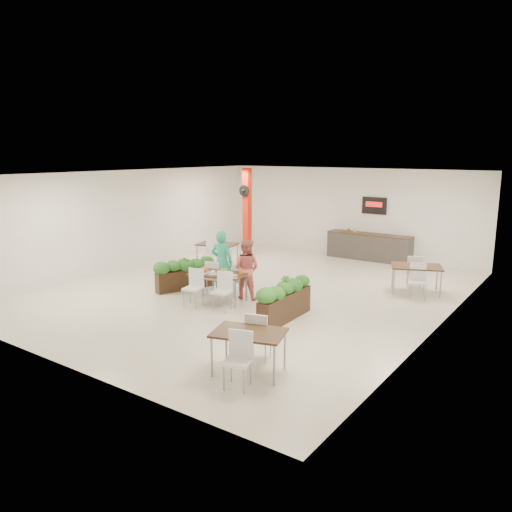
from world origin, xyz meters
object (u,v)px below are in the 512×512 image
at_px(side_table_c, 249,338).
at_px(side_table_b, 416,270).
at_px(diner_woman, 246,269).
at_px(planter_left, 185,272).
at_px(service_counter, 369,246).
at_px(side_table_a, 217,247).
at_px(main_table, 218,277).
at_px(diner_man, 222,262).
at_px(red_column, 247,211).
at_px(planter_right, 285,299).

bearing_deg(side_table_c, side_table_b, 65.98).
bearing_deg(diner_woman, planter_left, -3.73).
height_order(service_counter, side_table_b, service_counter).
xyz_separation_m(service_counter, side_table_a, (-3.82, -3.80, 0.14)).
xyz_separation_m(main_table, diner_man, (-0.39, 0.66, 0.22)).
xyz_separation_m(service_counter, diner_man, (-1.55, -6.36, 0.37)).
xyz_separation_m(red_column, diner_woman, (3.24, -4.49, -0.85)).
relative_size(diner_woman, side_table_a, 0.94).
bearing_deg(planter_left, side_table_a, 112.32).
xyz_separation_m(service_counter, side_table_c, (1.95, -9.97, 0.14)).
bearing_deg(service_counter, diner_man, -103.74).
height_order(main_table, side_table_a, same).
height_order(diner_man, planter_left, diner_man).
relative_size(red_column, planter_left, 1.85).
distance_m(diner_man, planter_right, 2.75).
height_order(side_table_a, side_table_b, same).
distance_m(main_table, side_table_b, 5.39).
bearing_deg(planter_left, main_table, -14.26).
height_order(main_table, diner_man, diner_man).
xyz_separation_m(service_counter, planter_right, (1.01, -7.28, 0.01)).
bearing_deg(side_table_b, diner_woman, -161.04).
bearing_deg(service_counter, side_table_b, -50.34).
xyz_separation_m(diner_man, side_table_b, (4.27, 3.08, -0.22)).
height_order(diner_woman, side_table_b, diner_woman).
height_order(main_table, planter_left, planter_left).
bearing_deg(red_column, service_counter, 25.00).
bearing_deg(diner_woman, planter_right, 140.50).
distance_m(red_column, main_table, 5.96).
relative_size(main_table, diner_woman, 1.16).
distance_m(planter_right, side_table_c, 2.85).
bearing_deg(service_counter, planter_left, -111.84).
relative_size(main_table, side_table_c, 1.10).
bearing_deg(planter_left, service_counter, 68.16).
distance_m(service_counter, side_table_b, 4.26).
xyz_separation_m(diner_man, planter_right, (2.57, -0.92, -0.36)).
height_order(main_table, diner_woman, diner_woman).
distance_m(red_column, diner_woman, 5.61).
distance_m(main_table, side_table_c, 4.29).
bearing_deg(side_table_c, main_table, 119.01).
relative_size(diner_woman, planter_left, 0.92).
distance_m(diner_woman, side_table_a, 4.00).
height_order(main_table, side_table_b, same).
bearing_deg(planter_right, main_table, 173.10).
bearing_deg(service_counter, side_table_c, -78.92).
bearing_deg(main_table, side_table_c, -43.48).
height_order(planter_right, side_table_b, planter_right).
relative_size(service_counter, diner_woman, 1.90).
distance_m(main_table, planter_left, 1.55).
distance_m(red_column, side_table_b, 6.93).
bearing_deg(side_table_b, side_table_c, -119.16).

